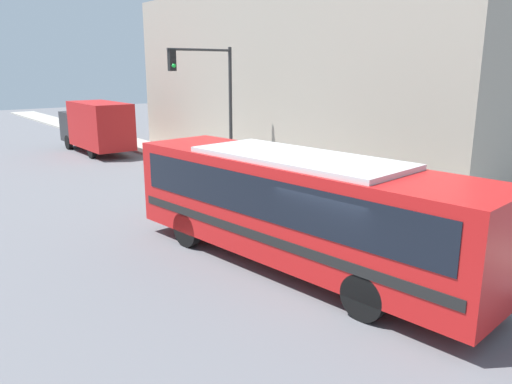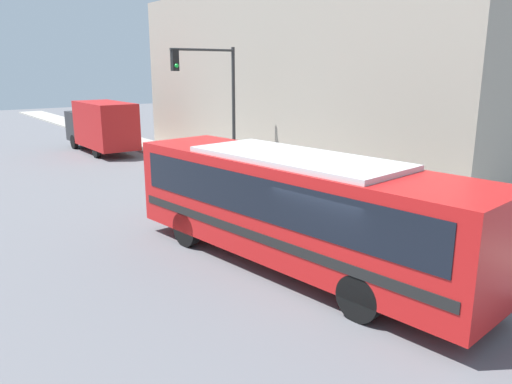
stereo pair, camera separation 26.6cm
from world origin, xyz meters
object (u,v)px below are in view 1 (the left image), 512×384
(fire_hydrant, at_px, (394,212))
(pedestrian_near_corner, at_px, (376,189))
(city_bus, at_px, (296,203))
(parking_meter, at_px, (245,159))
(delivery_truck, at_px, (96,125))
(traffic_light_pole, at_px, (211,90))

(fire_hydrant, bearing_deg, pedestrian_near_corner, 71.37)
(fire_hydrant, bearing_deg, city_bus, -173.32)
(parking_meter, bearing_deg, pedestrian_near_corner, -87.09)
(city_bus, xyz_separation_m, fire_hydrant, (4.96, 0.58, -1.27))
(city_bus, distance_m, fire_hydrant, 5.16)
(city_bus, height_order, pedestrian_near_corner, city_bus)
(delivery_truck, distance_m, pedestrian_near_corner, 19.50)
(traffic_light_pole, bearing_deg, fire_hydrant, -84.70)
(delivery_truck, height_order, pedestrian_near_corner, delivery_truck)
(fire_hydrant, xyz_separation_m, pedestrian_near_corner, (0.37, 1.10, 0.52))
(city_bus, xyz_separation_m, parking_meter, (4.96, 9.00, -0.71))
(fire_hydrant, relative_size, pedestrian_near_corner, 0.42)
(fire_hydrant, height_order, traffic_light_pole, traffic_light_pole)
(pedestrian_near_corner, bearing_deg, parking_meter, 92.91)
(city_bus, distance_m, traffic_light_pole, 11.32)
(fire_hydrant, bearing_deg, delivery_truck, 96.96)
(city_bus, relative_size, parking_meter, 7.85)
(parking_meter, distance_m, pedestrian_near_corner, 7.33)
(fire_hydrant, distance_m, pedestrian_near_corner, 1.27)
(parking_meter, relative_size, pedestrian_near_corner, 0.79)
(city_bus, relative_size, traffic_light_pole, 1.82)
(pedestrian_near_corner, bearing_deg, traffic_light_pole, 98.42)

